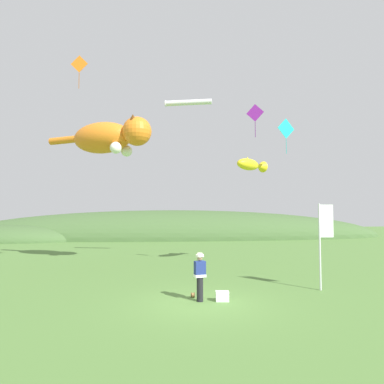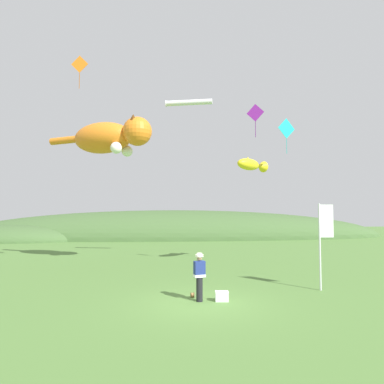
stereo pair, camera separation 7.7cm
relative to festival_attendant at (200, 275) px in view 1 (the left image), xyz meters
The scene contains 12 objects.
ground_plane 1.00m from the festival_attendant, 83.33° to the right, with size 120.00×120.00×0.00m, color #517A38.
distant_hill_ridge 30.75m from the festival_attendant, 93.00° to the left, with size 54.80×12.82×6.99m.
festival_attendant is the anchor object (origin of this frame).
kite_spool 1.04m from the festival_attendant, 110.62° to the left, with size 0.14×0.21×0.21m.
picnic_cooler 1.14m from the festival_attendant, ahead, with size 0.52×0.37×0.36m.
festival_banner_pole 5.80m from the festival_attendant, 13.79° to the left, with size 0.66×0.08×3.67m.
kite_giant_cat 12.39m from the festival_attendant, 117.74° to the left, with size 7.06×4.22×2.34m.
kite_fish_windsock 10.53m from the festival_attendant, 62.94° to the left, with size 2.54×2.33×0.84m.
kite_tube_streamer 13.81m from the festival_attendant, 88.23° to the left, with size 3.19×1.11×0.44m.
kite_diamond_teal 11.62m from the festival_attendant, 48.78° to the left, with size 1.16×0.42×2.13m.
kite_diamond_violet 10.65m from the festival_attendant, 57.19° to the left, with size 0.89×0.50×1.91m.
kite_diamond_orange 13.61m from the festival_attendant, 134.11° to the left, with size 0.96×0.17×1.87m.
Camera 1 is at (-1.47, -12.46, 3.32)m, focal length 32.00 mm.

